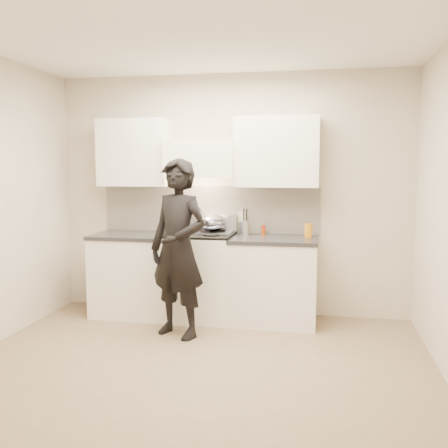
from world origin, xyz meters
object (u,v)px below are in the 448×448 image
(wok, at_px, (211,222))
(person, at_px, (178,249))
(counter_right, at_px, (274,280))
(utensil_crock, at_px, (244,227))
(stove, at_px, (199,275))

(wok, distance_m, person, 0.78)
(counter_right, height_order, person, person)
(wok, bearing_deg, counter_right, -10.02)
(utensil_crock, height_order, person, person)
(counter_right, distance_m, utensil_crock, 0.67)
(utensil_crock, bearing_deg, wok, -172.81)
(counter_right, bearing_deg, person, -145.09)
(utensil_crock, bearing_deg, person, -124.05)
(counter_right, xyz_separation_m, person, (-0.88, -0.62, 0.41))
(stove, relative_size, counter_right, 1.04)
(stove, distance_m, wok, 0.61)
(counter_right, xyz_separation_m, wok, (-0.72, 0.13, 0.60))
(counter_right, relative_size, person, 0.53)
(counter_right, distance_m, person, 1.15)
(wok, bearing_deg, person, -102.33)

